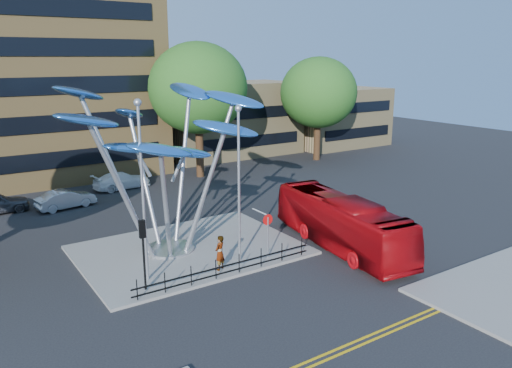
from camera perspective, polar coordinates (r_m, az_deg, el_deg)
ground at (r=24.64m, az=0.86°, el=-11.56°), size 120.00×120.00×0.00m
traffic_island at (r=28.92m, az=-7.60°, el=-7.47°), size 12.00×9.00×0.15m
double_yellow_near at (r=20.59m, az=10.81°, el=-17.45°), size 40.00×0.12×0.01m
double_yellow_far at (r=20.41m, az=11.42°, el=-17.79°), size 40.00×0.12×0.01m
low_building_near at (r=56.48m, az=-2.98°, el=7.46°), size 15.00×8.00×8.00m
low_building_far at (r=63.27m, az=9.04°, el=7.59°), size 12.00×8.00×7.00m
tree_right at (r=45.28m, az=-6.65°, el=10.81°), size 8.80×8.80×12.11m
tree_far at (r=53.18m, az=7.15°, el=10.31°), size 8.00×8.00×10.81m
leaf_sculpture at (r=27.33m, az=-10.72°, el=5.92°), size 12.72×9.54×9.51m
street_lamp_left at (r=23.82m, az=-12.92°, el=0.86°), size 0.36×0.36×8.80m
street_lamp_right at (r=25.58m, az=-1.98°, el=1.54°), size 0.36×0.36×8.30m
traffic_light_island at (r=23.54m, az=-12.80°, el=-6.28°), size 0.28×0.18×3.42m
no_entry_sign_island at (r=26.90m, az=1.36°, el=-5.08°), size 0.60×0.10×2.45m
pedestrian_railing_front at (r=25.22m, az=-3.26°, el=-9.56°), size 10.00×0.06×1.00m
red_bus at (r=29.20m, az=9.69°, el=-4.36°), size 4.00×11.02×3.00m
pedestrian at (r=25.73m, az=-4.16°, el=-7.84°), size 0.80×0.71×1.83m
parked_car_mid at (r=38.92m, az=-20.93°, el=-1.63°), size 4.35×2.14×1.37m
parked_car_right at (r=43.25m, az=-15.07°, el=0.39°), size 4.97×2.46×1.39m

